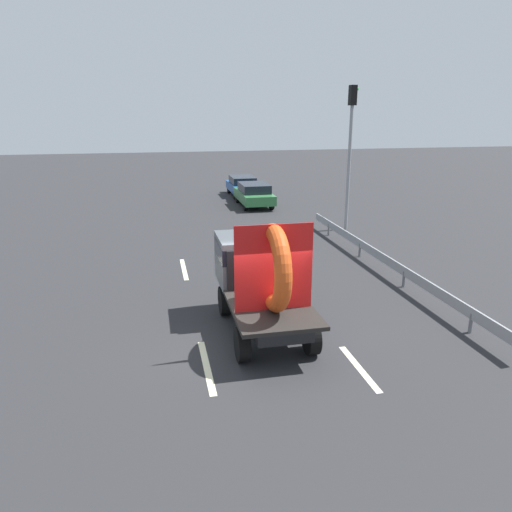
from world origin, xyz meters
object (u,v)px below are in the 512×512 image
object	(u,v)px
flatbed_truck	(260,271)
traffic_light	(350,140)
distant_sedan	(254,194)
oncoming_car	(243,185)

from	to	relation	value
flatbed_truck	traffic_light	distance (m)	12.36
distant_sedan	traffic_light	xyz separation A→B (m)	(3.21, -6.97, 3.61)
flatbed_truck	oncoming_car	size ratio (longest dim) A/B	1.11
oncoming_car	traffic_light	bearing A→B (deg)	-73.52
distant_sedan	oncoming_car	xyz separation A→B (m)	(0.01, 3.84, -0.04)
oncoming_car	distant_sedan	bearing A→B (deg)	-90.18
flatbed_truck	distant_sedan	distance (m)	17.37
flatbed_truck	distant_sedan	xyz separation A→B (m)	(3.43, 17.00, -0.79)
flatbed_truck	distant_sedan	bearing A→B (deg)	78.58
traffic_light	flatbed_truck	bearing A→B (deg)	-123.53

